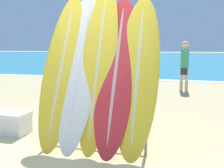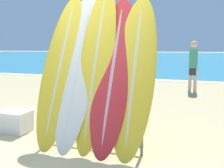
# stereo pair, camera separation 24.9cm
# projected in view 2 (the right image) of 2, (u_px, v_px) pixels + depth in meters

# --- Properties ---
(ground_plane) EXTENTS (160.00, 160.00, 0.00)m
(ground_plane) POSITION_uv_depth(u_px,v_px,m) (61.00, 158.00, 3.45)
(ground_plane) COLOR tan
(ocean_water) EXTENTS (120.00, 60.00, 0.01)m
(ocean_water) POSITION_uv_depth(u_px,v_px,m) (193.00, 57.00, 38.75)
(ocean_water) COLOR teal
(ocean_water) RESTS_ON ground_plane
(surfboard_rack) EXTENTS (1.45, 0.04, 0.81)m
(surfboard_rack) POSITION_uv_depth(u_px,v_px,m) (93.00, 119.00, 3.69)
(surfboard_rack) COLOR slate
(surfboard_rack) RESTS_ON ground_plane
(surfboard_slot_0) EXTENTS (0.59, 1.12, 2.27)m
(surfboard_slot_0) POSITION_uv_depth(u_px,v_px,m) (61.00, 68.00, 3.90)
(surfboard_slot_0) COLOR yellow
(surfboard_slot_0) RESTS_ON ground_plane
(surfboard_slot_1) EXTENTS (0.57, 1.25, 2.47)m
(surfboard_slot_1) POSITION_uv_depth(u_px,v_px,m) (80.00, 62.00, 3.83)
(surfboard_slot_1) COLOR silver
(surfboard_slot_1) RESTS_ON ground_plane
(surfboard_slot_2) EXTENTS (0.52, 1.00, 2.39)m
(surfboard_slot_2) POSITION_uv_depth(u_px,v_px,m) (96.00, 65.00, 3.71)
(surfboard_slot_2) COLOR yellow
(surfboard_slot_2) RESTS_ON ground_plane
(surfboard_slot_3) EXTENTS (0.57, 1.06, 2.19)m
(surfboard_slot_3) POSITION_uv_depth(u_px,v_px,m) (113.00, 73.00, 3.61)
(surfboard_slot_3) COLOR red
(surfboard_slot_3) RESTS_ON ground_plane
(surfboard_slot_4) EXTENTS (0.58, 0.95, 2.17)m
(surfboard_slot_4) POSITION_uv_depth(u_px,v_px,m) (134.00, 74.00, 3.51)
(surfboard_slot_4) COLOR yellow
(surfboard_slot_4) RESTS_ON ground_plane
(person_near_water) EXTENTS (0.27, 0.22, 1.64)m
(person_near_water) POSITION_uv_depth(u_px,v_px,m) (193.00, 64.00, 8.40)
(person_near_water) COLOR beige
(person_near_water) RESTS_ON ground_plane
(person_mid_beach) EXTENTS (0.28, 0.22, 1.64)m
(person_mid_beach) POSITION_uv_depth(u_px,v_px,m) (135.00, 70.00, 6.36)
(person_mid_beach) COLOR #A87A5B
(person_mid_beach) RESTS_ON ground_plane
(cooler_box) EXTENTS (0.51, 0.39, 0.36)m
(cooler_box) POSITION_uv_depth(u_px,v_px,m) (15.00, 121.00, 4.47)
(cooler_box) COLOR silver
(cooler_box) RESTS_ON ground_plane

